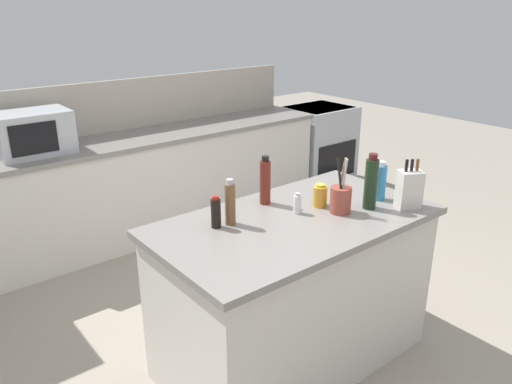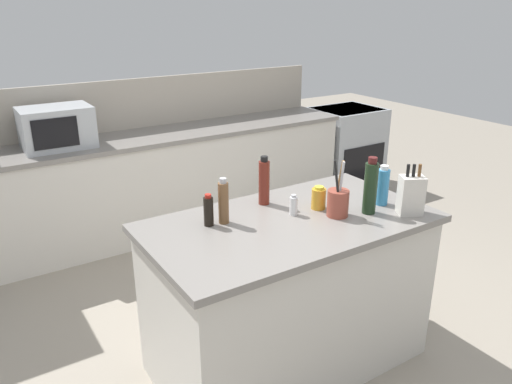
{
  "view_description": "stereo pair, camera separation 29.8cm",
  "coord_description": "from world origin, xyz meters",
  "px_view_note": "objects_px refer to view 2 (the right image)",
  "views": [
    {
      "loc": [
        -1.75,
        -1.82,
        2.05
      ],
      "look_at": [
        0.0,
        0.35,
        0.99
      ],
      "focal_mm": 35.0,
      "sensor_mm": 36.0,
      "label": 1
    },
    {
      "loc": [
        -1.51,
        -2.0,
        2.05
      ],
      "look_at": [
        0.0,
        0.35,
        0.99
      ],
      "focal_mm": 35.0,
      "sensor_mm": 36.0,
      "label": 2
    }
  ],
  "objects_px": {
    "utensil_crock": "(338,202)",
    "vinegar_bottle": "(264,182)",
    "salt_shaker": "(293,205)",
    "honey_jar": "(319,198)",
    "knife_block": "(411,195)",
    "range_oven": "(345,147)",
    "microwave": "(57,127)",
    "soy_sauce_bottle": "(209,211)",
    "wine_bottle": "(370,187)",
    "pepper_grinder": "(223,202)",
    "dish_soap_bottle": "(383,186)"
  },
  "relations": [
    {
      "from": "vinegar_bottle",
      "to": "soy_sauce_bottle",
      "type": "bearing_deg",
      "value": -166.98
    },
    {
      "from": "range_oven",
      "to": "microwave",
      "type": "xyz_separation_m",
      "value": [
        -3.16,
        0.0,
        0.64
      ]
    },
    {
      "from": "salt_shaker",
      "to": "dish_soap_bottle",
      "type": "bearing_deg",
      "value": -16.13
    },
    {
      "from": "honey_jar",
      "to": "microwave",
      "type": "bearing_deg",
      "value": 114.03
    },
    {
      "from": "microwave",
      "to": "knife_block",
      "type": "distance_m",
      "value": 2.83
    },
    {
      "from": "range_oven",
      "to": "vinegar_bottle",
      "type": "distance_m",
      "value": 3.15
    },
    {
      "from": "knife_block",
      "to": "salt_shaker",
      "type": "height_order",
      "value": "knife_block"
    },
    {
      "from": "range_oven",
      "to": "utensil_crock",
      "type": "distance_m",
      "value": 3.21
    },
    {
      "from": "utensil_crock",
      "to": "vinegar_bottle",
      "type": "xyz_separation_m",
      "value": [
        -0.24,
        0.37,
        0.05
      ]
    },
    {
      "from": "salt_shaker",
      "to": "honey_jar",
      "type": "height_order",
      "value": "honey_jar"
    },
    {
      "from": "pepper_grinder",
      "to": "honey_jar",
      "type": "distance_m",
      "value": 0.57
    },
    {
      "from": "dish_soap_bottle",
      "to": "pepper_grinder",
      "type": "distance_m",
      "value": 0.95
    },
    {
      "from": "wine_bottle",
      "to": "dish_soap_bottle",
      "type": "distance_m",
      "value": 0.17
    },
    {
      "from": "knife_block",
      "to": "pepper_grinder",
      "type": "height_order",
      "value": "knife_block"
    },
    {
      "from": "microwave",
      "to": "dish_soap_bottle",
      "type": "bearing_deg",
      "value": -60.3
    },
    {
      "from": "knife_block",
      "to": "pepper_grinder",
      "type": "relative_size",
      "value": 1.14
    },
    {
      "from": "utensil_crock",
      "to": "wine_bottle",
      "type": "distance_m",
      "value": 0.2
    },
    {
      "from": "utensil_crock",
      "to": "salt_shaker",
      "type": "relative_size",
      "value": 2.67
    },
    {
      "from": "salt_shaker",
      "to": "wine_bottle",
      "type": "bearing_deg",
      "value": -28.75
    },
    {
      "from": "microwave",
      "to": "salt_shaker",
      "type": "height_order",
      "value": "microwave"
    },
    {
      "from": "microwave",
      "to": "soy_sauce_bottle",
      "type": "xyz_separation_m",
      "value": [
        0.32,
        -2.02,
        -0.08
      ]
    },
    {
      "from": "pepper_grinder",
      "to": "honey_jar",
      "type": "xyz_separation_m",
      "value": [
        0.56,
        -0.12,
        -0.06
      ]
    },
    {
      "from": "vinegar_bottle",
      "to": "soy_sauce_bottle",
      "type": "distance_m",
      "value": 0.43
    },
    {
      "from": "microwave",
      "to": "soy_sauce_bottle",
      "type": "bearing_deg",
      "value": -80.94
    },
    {
      "from": "salt_shaker",
      "to": "dish_soap_bottle",
      "type": "xyz_separation_m",
      "value": [
        0.53,
        -0.15,
        0.06
      ]
    },
    {
      "from": "dish_soap_bottle",
      "to": "pepper_grinder",
      "type": "xyz_separation_m",
      "value": [
        -0.91,
        0.27,
        0.01
      ]
    },
    {
      "from": "soy_sauce_bottle",
      "to": "microwave",
      "type": "bearing_deg",
      "value": 99.06
    },
    {
      "from": "vinegar_bottle",
      "to": "microwave",
      "type": "bearing_deg",
      "value": 110.97
    },
    {
      "from": "salt_shaker",
      "to": "knife_block",
      "type": "bearing_deg",
      "value": -31.12
    },
    {
      "from": "knife_block",
      "to": "vinegar_bottle",
      "type": "height_order",
      "value": "vinegar_bottle"
    },
    {
      "from": "range_oven",
      "to": "soy_sauce_bottle",
      "type": "xyz_separation_m",
      "value": [
        -2.84,
        -2.02,
        0.56
      ]
    },
    {
      "from": "range_oven",
      "to": "salt_shaker",
      "type": "height_order",
      "value": "salt_shaker"
    },
    {
      "from": "salt_shaker",
      "to": "range_oven",
      "type": "bearing_deg",
      "value": 42.17
    },
    {
      "from": "range_oven",
      "to": "pepper_grinder",
      "type": "bearing_deg",
      "value": -143.53
    },
    {
      "from": "wine_bottle",
      "to": "salt_shaker",
      "type": "bearing_deg",
      "value": 151.25
    },
    {
      "from": "range_oven",
      "to": "microwave",
      "type": "relative_size",
      "value": 1.67
    },
    {
      "from": "knife_block",
      "to": "salt_shaker",
      "type": "bearing_deg",
      "value": 177.81
    },
    {
      "from": "utensil_crock",
      "to": "microwave",
      "type": "bearing_deg",
      "value": 113.19
    },
    {
      "from": "utensil_crock",
      "to": "wine_bottle",
      "type": "height_order",
      "value": "wine_bottle"
    },
    {
      "from": "wine_bottle",
      "to": "dish_soap_bottle",
      "type": "xyz_separation_m",
      "value": [
        0.15,
        0.05,
        -0.04
      ]
    },
    {
      "from": "microwave",
      "to": "utensil_crock",
      "type": "bearing_deg",
      "value": -66.81
    },
    {
      "from": "range_oven",
      "to": "honey_jar",
      "type": "bearing_deg",
      "value": -135.57
    },
    {
      "from": "honey_jar",
      "to": "utensil_crock",
      "type": "bearing_deg",
      "value": -81.03
    },
    {
      "from": "pepper_grinder",
      "to": "wine_bottle",
      "type": "bearing_deg",
      "value": -23.08
    },
    {
      "from": "utensil_crock",
      "to": "pepper_grinder",
      "type": "bearing_deg",
      "value": 155.9
    },
    {
      "from": "microwave",
      "to": "range_oven",
      "type": "bearing_deg",
      "value": -0.0
    },
    {
      "from": "salt_shaker",
      "to": "pepper_grinder",
      "type": "distance_m",
      "value": 0.4
    },
    {
      "from": "knife_block",
      "to": "pepper_grinder",
      "type": "bearing_deg",
      "value": -176.85
    },
    {
      "from": "knife_block",
      "to": "microwave",
      "type": "bearing_deg",
      "value": 147.3
    },
    {
      "from": "utensil_crock",
      "to": "range_oven",
      "type": "bearing_deg",
      "value": 46.5
    }
  ]
}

